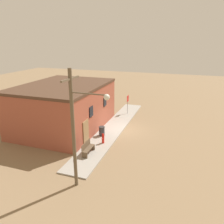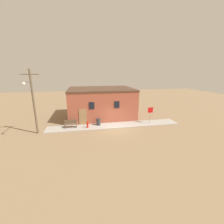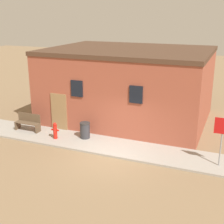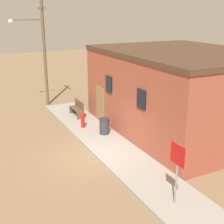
{
  "view_description": "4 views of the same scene",
  "coord_description": "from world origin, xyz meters",
  "px_view_note": "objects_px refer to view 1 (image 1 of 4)",
  "views": [
    {
      "loc": [
        -19.37,
        -5.46,
        8.6
      ],
      "look_at": [
        -0.35,
        1.1,
        1.9
      ],
      "focal_mm": 35.0,
      "sensor_mm": 36.0,
      "label": 1
    },
    {
      "loc": [
        -3.86,
        -17.08,
        6.88
      ],
      "look_at": [
        -0.35,
        1.1,
        1.9
      ],
      "focal_mm": 24.0,
      "sensor_mm": 36.0,
      "label": 2
    },
    {
      "loc": [
        5.18,
        -12.37,
        6.57
      ],
      "look_at": [
        -0.35,
        1.1,
        1.9
      ],
      "focal_mm": 50.0,
      "sensor_mm": 36.0,
      "label": 3
    },
    {
      "loc": [
        12.16,
        -5.17,
        6.43
      ],
      "look_at": [
        -0.35,
        1.1,
        1.9
      ],
      "focal_mm": 50.0,
      "sensor_mm": 36.0,
      "label": 4
    }
  ],
  "objects_px": {
    "fire_hydrant": "(103,138)",
    "bench": "(88,148)",
    "stop_sign": "(128,101)",
    "utility_pole": "(76,126)",
    "trash_bin": "(102,131)"
  },
  "relations": [
    {
      "from": "fire_hydrant",
      "to": "bench",
      "type": "bearing_deg",
      "value": 167.36
    },
    {
      "from": "trash_bin",
      "to": "bench",
      "type": "bearing_deg",
      "value": -176.57
    },
    {
      "from": "bench",
      "to": "utility_pole",
      "type": "height_order",
      "value": "utility_pole"
    },
    {
      "from": "fire_hydrant",
      "to": "stop_sign",
      "type": "distance_m",
      "value": 8.43
    },
    {
      "from": "trash_bin",
      "to": "utility_pole",
      "type": "distance_m",
      "value": 8.07
    },
    {
      "from": "fire_hydrant",
      "to": "utility_pole",
      "type": "xyz_separation_m",
      "value": [
        -5.73,
        -0.66,
        3.45
      ]
    },
    {
      "from": "stop_sign",
      "to": "trash_bin",
      "type": "bearing_deg",
      "value": 175.14
    },
    {
      "from": "fire_hydrant",
      "to": "stop_sign",
      "type": "bearing_deg",
      "value": 0.63
    },
    {
      "from": "fire_hydrant",
      "to": "trash_bin",
      "type": "distance_m",
      "value": 1.59
    },
    {
      "from": "fire_hydrant",
      "to": "bench",
      "type": "relative_size",
      "value": 0.6
    },
    {
      "from": "bench",
      "to": "utility_pole",
      "type": "distance_m",
      "value": 5.13
    },
    {
      "from": "stop_sign",
      "to": "utility_pole",
      "type": "distance_m",
      "value": 14.3
    },
    {
      "from": "bench",
      "to": "stop_sign",
      "type": "bearing_deg",
      "value": -2.07
    },
    {
      "from": "stop_sign",
      "to": "trash_bin",
      "type": "distance_m",
      "value": 7.03
    },
    {
      "from": "fire_hydrant",
      "to": "bench",
      "type": "xyz_separation_m",
      "value": [
        -2.09,
        0.47,
        0.02
      ]
    }
  ]
}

